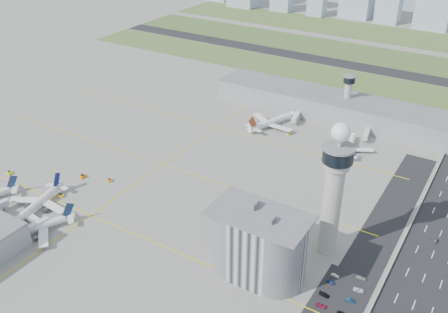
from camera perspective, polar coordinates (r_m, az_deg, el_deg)
The scene contains 40 objects.
ground at distance 259.60m, azimuth -4.08°, elevation -6.13°, with size 1000.00×1000.00×0.00m, color gray.
grass_strip_0 at distance 446.99m, azimuth 10.79°, elevation 9.23°, with size 480.00×50.00×0.08m, color #506E34.
grass_strip_1 at distance 514.42m, azimuth 14.00°, elevation 11.56°, with size 480.00×60.00×0.08m, color #46642F.
grass_strip_2 at distance 588.36m, azimuth 16.64°, elevation 13.43°, with size 480.00×70.00×0.08m, color #506831.
runway at distance 479.97m, azimuth 12.48°, elevation 10.47°, with size 480.00×22.00×0.10m, color black.
highway at distance 227.21m, azimuth 21.22°, elevation -14.61°, with size 28.00×500.00×0.10m, color black.
barrier_left at distance 227.95m, azimuth 17.77°, elevation -13.51°, with size 0.60×500.00×1.20m, color #9E9E99.
landside_road at distance 222.50m, azimuth 14.25°, elevation -14.33°, with size 18.00×260.00×0.08m, color black.
parking_lot at distance 214.40m, azimuth 12.64°, elevation -16.13°, with size 20.00×44.00×0.10m, color black.
taxiway_line_h_0 at distance 264.18m, azimuth -15.05°, elevation -6.51°, with size 260.00×0.60×0.01m, color yellow.
taxiway_line_h_1 at distance 300.26m, azimuth -7.02°, elevation -0.92°, with size 260.00×0.60×0.01m, color yellow.
taxiway_line_h_2 at distance 343.09m, azimuth -0.87°, elevation 3.39°, with size 260.00×0.60×0.01m, color yellow.
taxiway_line_v at distance 300.26m, azimuth -7.02°, elevation -0.92°, with size 0.60×260.00×0.01m, color yellow.
control_tower at distance 218.80m, azimuth 12.47°, elevation -3.26°, with size 14.00×14.00×64.50m.
secondary_tower at distance 358.91m, azimuth 13.94°, elevation 7.00°, with size 8.60×8.60×31.90m.
admin_building at distance 213.62m, azimuth 3.92°, elevation -9.98°, with size 42.00×24.00×33.50m.
terminal_pier at distance 358.78m, azimuth 15.13°, elevation 4.93°, with size 210.00×32.00×15.80m.
airplane_near_b at distance 274.08m, azimuth -20.67°, elevation -4.67°, with size 40.17×34.14×11.25m, color white, non-canonical shape.
airplane_near_c at distance 257.03m, azimuth -20.88°, elevation -7.24°, with size 38.40×32.64×10.75m, color white, non-canonical shape.
airplane_far_a at distance 343.86m, azimuth 5.60°, elevation 4.41°, with size 42.53×36.15×11.91m, color white, non-canonical shape.
airplane_far_b at distance 321.57m, azimuth 14.28°, elevation 1.49°, with size 34.55×29.36×9.67m, color white, non-canonical shape.
jet_bridge_near_2 at distance 256.38m, azimuth -22.11°, elevation -8.32°, with size 14.00×3.00×5.70m, color silver, non-canonical shape.
jet_bridge_far_0 at distance 358.13m, azimuth 8.47°, elevation 4.73°, with size 14.00×3.00×5.70m, color silver, non-canonical shape.
jet_bridge_far_1 at distance 344.03m, azimuth 16.07°, elevation 2.77°, with size 14.00×3.00×5.70m, color silver, non-canonical shape.
tug_0 at distance 314.22m, azimuth -23.34°, elevation -1.67°, with size 2.21×3.21×1.87m, color yellow, non-canonical shape.
tug_1 at distance 282.55m, azimuth -18.17°, elevation -4.23°, with size 2.20×3.20×1.86m, color yellow, non-canonical shape.
tug_2 at distance 296.22m, azimuth -15.87°, elevation -2.16°, with size 2.36×3.43×1.99m, color orange, non-canonical shape.
tug_3 at distance 288.93m, azimuth -12.95°, elevation -2.64°, with size 1.96×2.86×1.66m, color orange, non-canonical shape.
tug_4 at distance 335.15m, azimuth 7.41°, elevation 2.62°, with size 1.87×2.73×1.58m, color gold, non-canonical shape.
tug_5 at distance 318.41m, azimuth 13.39°, elevation 0.50°, with size 1.93×2.81×1.63m, color #F19400, non-canonical shape.
car_lot_2 at distance 211.91m, azimuth 11.09°, elevation -16.39°, with size 1.88×4.07×1.13m, color #A1183C.
car_lot_3 at distance 216.40m, azimuth 11.39°, elevation -15.21°, with size 1.80×4.42×1.28m, color black.
car_lot_4 at distance 222.46m, azimuth 12.10°, elevation -13.82°, with size 1.44×3.57×1.22m, color navy.
car_lot_5 at distance 225.72m, azimuth 12.57°, elevation -13.14°, with size 1.22×3.51×1.16m, color silver.
car_lot_8 at distance 210.74m, azimuth 13.28°, elevation -17.02°, with size 1.42×3.53×1.20m, color black.
car_lot_9 at distance 216.34m, azimuth 14.22°, elevation -15.66°, with size 1.31×3.74×1.23m, color navy.
car_lot_10 at distance 221.50m, azimuth 15.12°, elevation -14.51°, with size 2.06×4.46×1.24m, color white.
car_lot_11 at distance 227.16m, azimuth 15.39°, elevation -13.23°, with size 1.77×4.36×1.27m, color gray.
car_hw_1 at distance 258.19m, azimuth 23.02°, elevation -8.88°, with size 1.24×3.55×1.17m, color #27272C.
skyline_bldg_9 at distance 621.20m, azimuth 23.09°, elevation 16.13°, with size 36.96×29.57×62.11m, color #9EADC1.
Camera 1 is at (126.00, -169.67, 150.76)m, focal length 40.00 mm.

